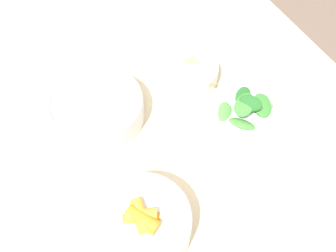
# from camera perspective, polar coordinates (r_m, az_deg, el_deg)

# --- Properties ---
(ground_plane) EXTENTS (10.00, 10.00, 0.00)m
(ground_plane) POSITION_cam_1_polar(r_m,az_deg,el_deg) (1.40, -2.11, -16.60)
(ground_plane) COLOR brown
(dining_table) EXTENTS (1.09, 0.86, 0.74)m
(dining_table) POSITION_cam_1_polar(r_m,az_deg,el_deg) (0.83, -3.41, -2.99)
(dining_table) COLOR beige
(dining_table) RESTS_ON ground_plane
(bowl_carrots) EXTENTS (0.15, 0.15, 0.07)m
(bowl_carrots) POSITION_cam_1_polar(r_m,az_deg,el_deg) (0.59, -4.07, -14.63)
(bowl_carrots) COLOR silver
(bowl_carrots) RESTS_ON dining_table
(bowl_greens) EXTENTS (0.15, 0.16, 0.11)m
(bowl_greens) POSITION_cam_1_polar(r_m,az_deg,el_deg) (0.69, 11.51, 0.45)
(bowl_greens) COLOR white
(bowl_greens) RESTS_ON dining_table
(bowl_beans_hotdog) EXTENTS (0.18, 0.18, 0.06)m
(bowl_beans_hotdog) POSITION_cam_1_polar(r_m,az_deg,el_deg) (0.72, -10.89, 2.60)
(bowl_beans_hotdog) COLOR silver
(bowl_beans_hotdog) RESTS_ON dining_table
(bowl_cookies) EXTENTS (0.13, 0.13, 0.04)m
(bowl_cookies) POSITION_cam_1_polar(r_m,az_deg,el_deg) (0.78, 2.94, 8.35)
(bowl_cookies) COLOR silver
(bowl_cookies) RESTS_ON dining_table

